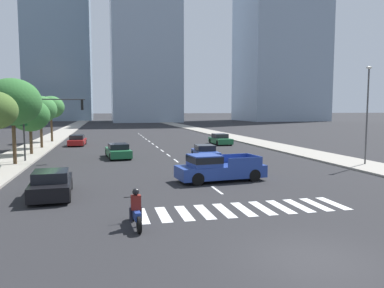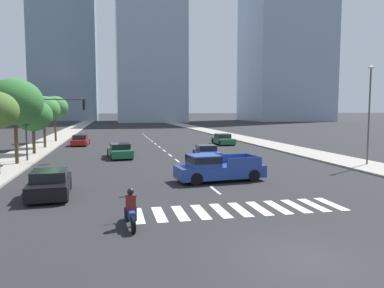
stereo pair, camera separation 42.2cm
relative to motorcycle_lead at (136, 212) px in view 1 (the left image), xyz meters
The scene contains 19 objects.
ground_plane 6.56m from the motorcycle_lead, 41.94° to the right, with size 800.00×800.00×0.00m, color #232326.
sidewalk_east 31.63m from the motorcycle_lead, 54.14° to the left, with size 4.00×260.00×0.15m, color gray.
sidewalk_west 27.11m from the motorcycle_lead, 108.97° to the left, with size 4.00×260.00×0.15m, color gray.
crosswalk_near 5.08m from the motorcycle_lead, 15.62° to the left, with size 9.45×2.37×0.01m.
lane_divider_center 29.76m from the motorcycle_lead, 80.60° to the left, with size 0.14×50.00×0.01m.
motorcycle_lead is the anchor object (origin of this frame).
pickup_truck 9.66m from the motorcycle_lead, 54.54° to the left, with size 5.64×2.58×1.67m.
sedan_green_0 33.50m from the motorcycle_lead, 66.93° to the left, with size 2.00×4.38×1.34m.
sedan_blue_1 19.31m from the motorcycle_lead, 66.89° to the left, with size 1.97×4.40×1.26m.
sedan_green_2 20.48m from the motorcycle_lead, 89.83° to the left, with size 2.33×4.76×1.32m.
sedan_red_3 33.63m from the motorcycle_lead, 97.53° to the left, with size 2.03×4.38×1.30m.
sedan_black_4 6.95m from the motorcycle_lead, 122.84° to the left, with size 2.13×4.52×1.36m.
traffic_signal_far 20.32m from the motorcycle_lead, 106.50° to the left, with size 5.24×0.28×5.51m.
street_lamp_east 22.26m from the motorcycle_lead, 30.73° to the left, with size 0.50×0.24×7.57m.
street_tree_second 19.72m from the motorcycle_lead, 114.62° to the left, with size 4.31×4.31×6.68m.
street_tree_third 25.72m from the motorcycle_lead, 108.30° to the left, with size 3.66×3.66×5.27m.
street_tree_fourth 31.53m from the motorcycle_lead, 104.83° to the left, with size 3.54×3.54×5.76m.
street_tree_fifth 39.63m from the motorcycle_lead, 101.72° to the left, with size 3.46×3.46×6.04m.
office_tower_center_skyline 128.00m from the motorcycle_lead, 83.83° to the left, with size 23.17×28.26×88.95m.
Camera 1 is at (-5.92, -9.42, 4.43)m, focal length 34.64 mm.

